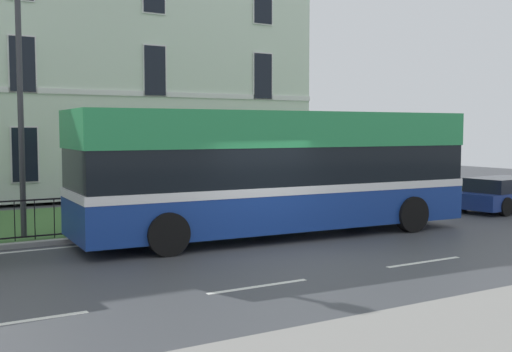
{
  "coord_description": "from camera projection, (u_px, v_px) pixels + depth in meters",
  "views": [
    {
      "loc": [
        -7.53,
        -11.1,
        2.75
      ],
      "look_at": [
        1.46,
        4.15,
        1.43
      ],
      "focal_mm": 44.07,
      "sensor_mm": 36.0,
      "label": 1
    }
  ],
  "objects": [
    {
      "name": "ground_plane",
      "position": [
        265.0,
        248.0,
        14.64
      ],
      "size": [
        60.0,
        56.0,
        0.18
      ],
      "color": "#414347"
    },
    {
      "name": "parked_hatchback_00",
      "position": [
        506.0,
        194.0,
        21.24
      ],
      "size": [
        4.25,
        2.06,
        1.13
      ],
      "rotation": [
        0.0,
        0.0,
        0.1
      ],
      "color": "navy",
      "rests_on": "ground_plane"
    },
    {
      "name": "single_decker_bus",
      "position": [
        278.0,
        171.0,
        16.21
      ],
      "size": [
        10.6,
        3.11,
        3.19
      ],
      "rotation": [
        0.0,
        0.0,
        -0.05
      ],
      "color": "navy",
      "rests_on": "ground_plane"
    },
    {
      "name": "georgian_townhouse",
      "position": [
        62.0,
        39.0,
        26.71
      ],
      "size": [
        19.97,
        8.82,
        12.85
      ],
      "color": "silver",
      "rests_on": "ground_plane"
    },
    {
      "name": "litter_bin",
      "position": [
        115.0,
        206.0,
        16.93
      ],
      "size": [
        0.57,
        0.57,
        1.14
      ],
      "color": "#4C4742",
      "rests_on": "ground_plane"
    },
    {
      "name": "street_lamp_post",
      "position": [
        20.0,
        78.0,
        15.21
      ],
      "size": [
        0.36,
        0.24,
        6.75
      ],
      "color": "#333338",
      "rests_on": "ground_plane"
    },
    {
      "name": "iron_verge_railing",
      "position": [
        176.0,
        209.0,
        16.83
      ],
      "size": [
        15.52,
        0.04,
        0.97
      ],
      "color": "black",
      "rests_on": "ground_plane"
    }
  ]
}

